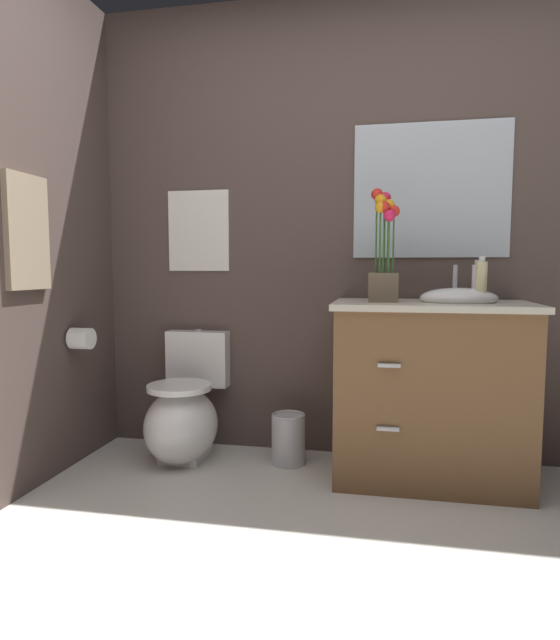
% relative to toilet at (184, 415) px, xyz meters
% --- Properties ---
extents(wall_back, '(4.68, 0.05, 2.50)m').
position_rel_toilet_xyz_m(wall_back, '(1.15, 0.30, 1.01)').
color(wall_back, '#4C3D38').
rests_on(wall_back, ground_plane).
extents(toilet, '(0.38, 0.59, 0.69)m').
position_rel_toilet_xyz_m(toilet, '(0.00, 0.00, 0.00)').
color(toilet, white).
rests_on(toilet, ground_plane).
extents(vanity_cabinet, '(0.94, 0.56, 1.06)m').
position_rel_toilet_xyz_m(vanity_cabinet, '(1.29, -0.03, 0.21)').
color(vanity_cabinet, brown).
rests_on(vanity_cabinet, ground_plane).
extents(flower_vase, '(0.14, 0.14, 0.55)m').
position_rel_toilet_xyz_m(flower_vase, '(1.05, -0.05, 0.84)').
color(flower_vase, brown).
rests_on(flower_vase, vanity_cabinet).
extents(soap_bottle, '(0.05, 0.05, 0.20)m').
position_rel_toilet_xyz_m(soap_bottle, '(1.51, 0.11, 0.73)').
color(soap_bottle, white).
rests_on(soap_bottle, vanity_cabinet).
extents(lotion_bottle, '(0.05, 0.05, 0.22)m').
position_rel_toilet_xyz_m(lotion_bottle, '(1.50, -0.07, 0.74)').
color(lotion_bottle, beige).
rests_on(lotion_bottle, vanity_cabinet).
extents(trash_bin, '(0.18, 0.18, 0.27)m').
position_rel_toilet_xyz_m(trash_bin, '(0.57, 0.04, -0.11)').
color(trash_bin, '#B7B7BC').
rests_on(trash_bin, ground_plane).
extents(wall_poster, '(0.36, 0.01, 0.46)m').
position_rel_toilet_xyz_m(wall_poster, '(0.00, 0.27, 1.01)').
color(wall_poster, silver).
extents(wall_mirror, '(0.80, 0.01, 0.70)m').
position_rel_toilet_xyz_m(wall_mirror, '(1.29, 0.27, 1.21)').
color(wall_mirror, '#B2BCC6').
extents(hanging_towel, '(0.03, 0.28, 0.52)m').
position_rel_toilet_xyz_m(hanging_towel, '(-0.54, -0.52, 0.96)').
color(hanging_towel, gray).
extents(toilet_paper_roll, '(0.11, 0.11, 0.11)m').
position_rel_toilet_xyz_m(toilet_paper_roll, '(-0.48, -0.20, 0.44)').
color(toilet_paper_roll, white).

